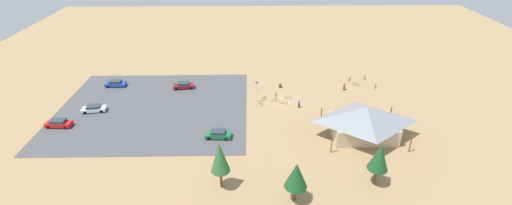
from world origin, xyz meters
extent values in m
plane|color=#9E7F56|center=(0.00, 0.00, 0.00)|extent=(160.00, 160.00, 0.00)
cube|color=#4C4C51|center=(25.33, 2.46, 0.03)|extent=(36.47, 30.59, 0.05)
cube|color=#C6B28E|center=(-12.82, 12.75, 1.53)|extent=(10.39, 6.78, 3.06)
pyramid|color=gray|center=(-12.82, 12.75, 4.40)|extent=(13.00, 9.38, 2.69)
cylinder|color=brown|center=(-19.13, 8.25, 1.53)|extent=(0.20, 0.20, 3.06)
cylinder|color=brown|center=(-6.52, 8.25, 1.53)|extent=(0.20, 0.20, 3.06)
cylinder|color=brown|center=(-19.13, 17.24, 1.53)|extent=(0.20, 0.20, 3.06)
cylinder|color=brown|center=(-6.52, 17.24, 1.53)|extent=(0.20, 0.20, 3.06)
cylinder|color=brown|center=(-0.28, -5.98, 0.45)|extent=(0.60, 0.60, 0.90)
cylinder|color=#99999E|center=(4.88, -4.70, 1.10)|extent=(0.08, 0.08, 2.20)
cube|color=#1959B2|center=(4.88, -4.70, 1.90)|extent=(0.56, 0.04, 0.40)
cylinder|color=brown|center=(-11.17, 24.45, 1.36)|extent=(0.46, 0.46, 2.71)
cone|color=#194C23|center=(-11.17, 24.45, 4.70)|extent=(2.81, 2.81, 3.98)
cylinder|color=brown|center=(0.47, 27.41, 1.21)|extent=(0.37, 0.37, 2.42)
cone|color=#194C23|center=(0.47, 27.41, 4.27)|extent=(3.00, 3.00, 3.71)
cylinder|color=brown|center=(10.42, 24.73, 1.48)|extent=(0.38, 0.38, 2.96)
cone|color=#2D6633|center=(10.42, 24.73, 5.23)|extent=(2.63, 2.63, 4.55)
torus|color=black|center=(-15.98, -8.71, 0.34)|extent=(0.41, 0.60, 0.69)
torus|color=black|center=(-16.55, -9.59, 0.34)|extent=(0.41, 0.60, 0.69)
cylinder|color=red|center=(-16.27, -9.15, 0.46)|extent=(0.56, 0.83, 0.04)
cylinder|color=red|center=(-16.17, -8.99, 0.54)|extent=(0.04, 0.04, 0.40)
cube|color=black|center=(-16.17, -8.99, 0.74)|extent=(0.18, 0.21, 0.05)
cylinder|color=red|center=(-16.50, -9.51, 0.57)|extent=(0.04, 0.04, 0.46)
cylinder|color=black|center=(-16.50, -9.51, 0.80)|extent=(0.42, 0.29, 0.03)
torus|color=black|center=(0.14, 1.07, 0.34)|extent=(0.67, 0.24, 0.69)
torus|color=black|center=(-0.86, 1.38, 0.34)|extent=(0.67, 0.24, 0.69)
cylinder|color=#B7B7BC|center=(-0.36, 1.23, 0.46)|extent=(0.93, 0.32, 0.04)
cylinder|color=#B7B7BC|center=(-0.18, 1.17, 0.53)|extent=(0.04, 0.04, 0.37)
cube|color=black|center=(-0.18, 1.17, 0.71)|extent=(0.21, 0.14, 0.05)
cylinder|color=#B7B7BC|center=(-0.76, 1.35, 0.58)|extent=(0.04, 0.04, 0.48)
cylinder|color=black|center=(-0.76, 1.35, 0.82)|extent=(0.17, 0.47, 0.03)
torus|color=black|center=(-16.71, -6.87, 0.36)|extent=(0.57, 0.48, 0.71)
torus|color=black|center=(-17.50, -6.22, 0.36)|extent=(0.57, 0.48, 0.71)
cylinder|color=#722D9E|center=(-17.10, -6.54, 0.47)|extent=(0.75, 0.63, 0.04)
cylinder|color=#722D9E|center=(-16.96, -6.66, 0.55)|extent=(0.04, 0.04, 0.39)
cube|color=black|center=(-16.96, -6.66, 0.75)|extent=(0.21, 0.19, 0.05)
cylinder|color=#722D9E|center=(-17.42, -6.28, 0.57)|extent=(0.04, 0.04, 0.42)
cylinder|color=black|center=(-17.42, -6.28, 0.78)|extent=(0.33, 0.39, 0.03)
torus|color=black|center=(-21.32, -6.05, 0.36)|extent=(0.35, 0.67, 0.72)
torus|color=black|center=(-20.89, -5.14, 0.36)|extent=(0.35, 0.67, 0.72)
cylinder|color=yellow|center=(-21.10, -5.60, 0.48)|extent=(0.43, 0.86, 0.04)
cylinder|color=yellow|center=(-21.18, -5.76, 0.59)|extent=(0.04, 0.04, 0.45)
cube|color=black|center=(-21.18, -5.76, 0.81)|extent=(0.16, 0.22, 0.05)
cylinder|color=yellow|center=(-20.93, -5.23, 0.60)|extent=(0.04, 0.04, 0.47)
cylinder|color=black|center=(-20.93, -5.23, 0.83)|extent=(0.45, 0.23, 0.03)
torus|color=black|center=(3.17, -0.77, 0.34)|extent=(0.46, 0.56, 0.69)
torus|color=black|center=(3.82, 0.04, 0.34)|extent=(0.46, 0.56, 0.69)
cylinder|color=#1E7F38|center=(3.49, -0.36, 0.46)|extent=(0.62, 0.76, 0.04)
cylinder|color=#1E7F38|center=(3.38, -0.51, 0.55)|extent=(0.04, 0.04, 0.42)
cube|color=black|center=(3.38, -0.51, 0.76)|extent=(0.19, 0.21, 0.05)
cylinder|color=#1E7F38|center=(3.75, -0.04, 0.57)|extent=(0.04, 0.04, 0.45)
cylinder|color=black|center=(3.75, -0.04, 0.80)|extent=(0.39, 0.33, 0.03)
torus|color=black|center=(4.62, 0.96, 0.32)|extent=(0.38, 0.57, 0.64)
torus|color=black|center=(4.10, 1.79, 0.32)|extent=(0.38, 0.57, 0.64)
cylinder|color=silver|center=(4.36, 1.38, 0.43)|extent=(0.51, 0.78, 0.04)
cylinder|color=silver|center=(4.45, 1.23, 0.50)|extent=(0.04, 0.04, 0.36)
cube|color=black|center=(4.45, 1.23, 0.68)|extent=(0.17, 0.21, 0.05)
cylinder|color=silver|center=(4.15, 1.71, 0.56)|extent=(0.04, 0.04, 0.47)
cylinder|color=black|center=(4.15, 1.71, 0.79)|extent=(0.42, 0.28, 0.03)
torus|color=black|center=(-2.04, -0.69, 0.33)|extent=(0.66, 0.09, 0.66)
torus|color=black|center=(-0.96, -0.77, 0.33)|extent=(0.66, 0.09, 0.66)
cylinder|color=orange|center=(-1.50, -0.73, 0.44)|extent=(0.99, 0.11, 0.04)
cylinder|color=orange|center=(-1.69, -0.71, 0.53)|extent=(0.04, 0.04, 0.40)
cube|color=black|center=(-1.69, -0.71, 0.73)|extent=(0.21, 0.09, 0.05)
cylinder|color=orange|center=(-1.07, -0.76, 0.57)|extent=(0.04, 0.04, 0.49)
cylinder|color=black|center=(-1.07, -0.76, 0.82)|extent=(0.07, 0.48, 0.03)
torus|color=black|center=(1.07, -1.41, 0.37)|extent=(0.19, 0.73, 0.74)
torus|color=black|center=(0.86, -2.49, 0.37)|extent=(0.19, 0.73, 0.74)
cylinder|color=#2347B7|center=(0.96, -1.95, 0.49)|extent=(0.24, 1.00, 0.04)
cylinder|color=#2347B7|center=(1.00, -1.76, 0.60)|extent=(0.04, 0.04, 0.47)
cube|color=black|center=(1.00, -1.76, 0.84)|extent=(0.12, 0.21, 0.05)
cylinder|color=#2347B7|center=(0.88, -2.38, 0.61)|extent=(0.04, 0.04, 0.48)
cylinder|color=black|center=(0.88, -2.38, 0.85)|extent=(0.48, 0.13, 0.03)
torus|color=black|center=(-20.04, -9.58, 0.34)|extent=(0.04, 0.67, 0.67)
torus|color=black|center=(-20.04, -10.55, 0.34)|extent=(0.04, 0.67, 0.67)
cylinder|color=#197A7F|center=(-20.04, -10.06, 0.45)|extent=(0.04, 0.89, 0.04)
cylinder|color=#197A7F|center=(-20.04, -9.89, 0.52)|extent=(0.04, 0.04, 0.37)
cube|color=black|center=(-20.04, -9.89, 0.70)|extent=(0.08, 0.20, 0.05)
cylinder|color=#197A7F|center=(-20.04, -10.45, 0.57)|extent=(0.04, 0.04, 0.47)
cylinder|color=black|center=(-20.04, -10.45, 0.81)|extent=(0.48, 0.03, 0.03)
torus|color=black|center=(1.94, 0.45, 0.37)|extent=(0.74, 0.11, 0.74)
torus|color=black|center=(0.90, 0.35, 0.37)|extent=(0.74, 0.11, 0.74)
cylinder|color=black|center=(1.42, 0.40, 0.50)|extent=(0.96, 0.13, 0.04)
cylinder|color=black|center=(1.60, 0.42, 0.60)|extent=(0.04, 0.04, 0.45)
cube|color=black|center=(1.60, 0.42, 0.83)|extent=(0.21, 0.10, 0.05)
cylinder|color=black|center=(1.00, 0.36, 0.59)|extent=(0.04, 0.04, 0.44)
cylinder|color=black|center=(1.00, 0.36, 0.81)|extent=(0.08, 0.48, 0.03)
cube|color=white|center=(36.34, 3.63, 0.57)|extent=(4.57, 2.40, 0.61)
cube|color=#2D3842|center=(36.34, 3.63, 1.12)|extent=(2.64, 1.92, 0.48)
cylinder|color=black|center=(37.70, 4.63, 0.37)|extent=(0.66, 0.31, 0.64)
cylinder|color=black|center=(37.92, 3.04, 0.37)|extent=(0.66, 0.31, 0.64)
cylinder|color=black|center=(34.77, 4.23, 0.37)|extent=(0.66, 0.31, 0.64)
cylinder|color=black|center=(34.99, 2.64, 0.37)|extent=(0.66, 0.31, 0.64)
cube|color=#1E42B2|center=(35.85, -7.20, 0.58)|extent=(4.30, 1.81, 0.62)
cube|color=#2D3842|center=(35.85, -7.20, 1.17)|extent=(2.41, 1.59, 0.57)
cylinder|color=black|center=(37.30, -6.41, 0.37)|extent=(0.64, 0.22, 0.64)
cylinder|color=black|center=(37.31, -7.98, 0.37)|extent=(0.64, 0.22, 0.64)
cylinder|color=black|center=(34.38, -6.41, 0.37)|extent=(0.64, 0.22, 0.64)
cylinder|color=black|center=(34.39, -7.99, 0.37)|extent=(0.64, 0.22, 0.64)
cube|color=maroon|center=(20.75, -5.95, 0.62)|extent=(4.52, 2.25, 0.70)
cube|color=#2D3842|center=(20.75, -5.95, 1.23)|extent=(2.60, 1.81, 0.54)
cylinder|color=black|center=(22.13, -5.01, 0.37)|extent=(0.66, 0.29, 0.64)
cylinder|color=black|center=(22.31, -6.53, 0.37)|extent=(0.66, 0.29, 0.64)
cylinder|color=black|center=(19.20, -5.36, 0.37)|extent=(0.66, 0.29, 0.64)
cylinder|color=black|center=(19.38, -6.88, 0.37)|extent=(0.66, 0.29, 0.64)
cube|color=#1E6B3D|center=(11.79, 12.82, 0.62)|extent=(4.41, 2.07, 0.70)
cube|color=#2D3842|center=(11.79, 12.82, 1.24)|extent=(2.50, 1.74, 0.54)
cylinder|color=black|center=(13.30, 13.53, 0.37)|extent=(0.65, 0.26, 0.64)
cylinder|color=black|center=(13.21, 11.93, 0.37)|extent=(0.65, 0.26, 0.64)
cylinder|color=black|center=(10.37, 13.70, 0.37)|extent=(0.65, 0.26, 0.64)
cylinder|color=black|center=(10.28, 12.10, 0.37)|extent=(0.65, 0.26, 0.64)
cube|color=red|center=(40.54, 8.88, 0.61)|extent=(4.54, 1.92, 0.68)
cube|color=#2D3842|center=(40.54, 8.88, 1.22)|extent=(2.57, 1.62, 0.54)
cylinder|color=black|center=(42.09, 9.55, 0.37)|extent=(0.65, 0.25, 0.64)
cylinder|color=black|center=(42.02, 8.07, 0.37)|extent=(0.65, 0.25, 0.64)
cylinder|color=black|center=(39.06, 9.70, 0.37)|extent=(0.65, 0.25, 0.64)
cylinder|color=black|center=(38.99, 8.21, 0.37)|extent=(0.65, 0.25, 0.64)
cube|color=#2D3347|center=(-13.95, -4.54, 0.47)|extent=(0.40, 0.38, 0.95)
cylinder|color=red|center=(-13.95, -4.54, 1.23)|extent=(0.36, 0.36, 0.57)
sphere|color=tan|center=(-13.95, -4.54, 1.64)|extent=(0.24, 0.24, 0.24)
cube|color=#2D3347|center=(-3.25, 2.84, 0.44)|extent=(0.32, 0.25, 0.88)
cylinder|color=blue|center=(-3.25, 2.84, 1.16)|extent=(0.36, 0.36, 0.56)
sphere|color=tan|center=(-3.25, 2.84, 1.56)|extent=(0.24, 0.24, 0.24)
camera|label=1|loc=(6.26, 61.14, 33.91)|focal=24.12mm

